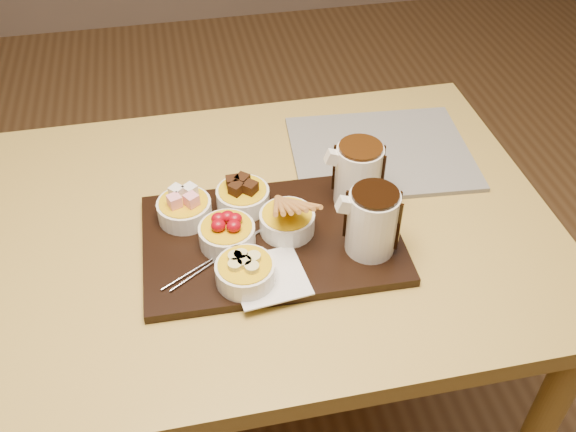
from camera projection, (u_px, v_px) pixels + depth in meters
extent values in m
plane|color=brown|center=(251.00, 430.00, 1.71)|extent=(5.00, 5.00, 0.00)
cube|color=gold|center=(236.00, 231.00, 1.22)|extent=(1.20, 0.80, 0.04)
cylinder|color=gold|center=(16.00, 277.00, 1.64)|extent=(0.06, 0.06, 0.71)
cylinder|color=gold|center=(417.00, 220.00, 1.80)|extent=(0.06, 0.06, 0.71)
cube|color=black|center=(272.00, 239.00, 1.16)|extent=(0.47, 0.31, 0.02)
cube|color=white|center=(269.00, 277.00, 1.08)|extent=(0.13, 0.13, 0.00)
cylinder|color=white|center=(185.00, 210.00, 1.18)|extent=(0.10, 0.10, 0.04)
cylinder|color=white|center=(243.00, 198.00, 1.20)|extent=(0.10, 0.10, 0.04)
cylinder|color=white|center=(227.00, 235.00, 1.13)|extent=(0.10, 0.10, 0.04)
cylinder|color=white|center=(287.00, 222.00, 1.15)|extent=(0.10, 0.10, 0.04)
cylinder|color=white|center=(245.00, 273.00, 1.06)|extent=(0.10, 0.10, 0.04)
cylinder|color=silver|center=(372.00, 222.00, 1.09)|extent=(0.09, 0.09, 0.12)
cylinder|color=silver|center=(358.00, 175.00, 1.19)|extent=(0.09, 0.09, 0.12)
cube|color=beige|center=(381.00, 153.00, 1.36)|extent=(0.40, 0.33, 0.01)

